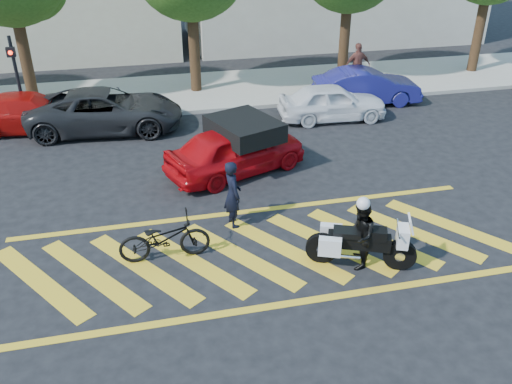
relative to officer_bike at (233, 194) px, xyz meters
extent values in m
plane|color=black|center=(0.48, -1.36, -0.88)|extent=(90.00, 90.00, 0.00)
cube|color=#9E998E|center=(0.48, 10.64, -0.80)|extent=(60.00, 5.00, 0.15)
cube|color=gold|center=(-4.52, -1.36, -0.87)|extent=(2.43, 3.21, 0.01)
cube|color=gold|center=(-3.42, -1.36, -0.87)|extent=(2.43, 3.21, 0.01)
cube|color=gold|center=(-2.32, -1.36, -0.87)|extent=(2.43, 3.21, 0.01)
cube|color=gold|center=(-1.22, -1.36, -0.87)|extent=(2.43, 3.21, 0.01)
cube|color=gold|center=(-0.12, -1.36, -0.87)|extent=(2.43, 3.21, 0.01)
cube|color=gold|center=(0.98, -1.36, -0.87)|extent=(2.43, 3.21, 0.01)
cube|color=gold|center=(2.08, -1.36, -0.87)|extent=(2.43, 3.21, 0.01)
cube|color=gold|center=(3.18, -1.36, -0.87)|extent=(2.43, 3.21, 0.01)
cube|color=gold|center=(4.28, -1.36, -0.87)|extent=(2.43, 3.21, 0.01)
cube|color=gold|center=(5.38, -1.36, -0.87)|extent=(2.43, 3.21, 0.01)
cube|color=gold|center=(0.48, -3.26, -0.87)|extent=(12.00, 0.20, 0.01)
cube|color=gold|center=(0.48, 0.54, -0.87)|extent=(12.00, 0.20, 0.01)
cylinder|color=black|center=(-6.02, 10.64, 1.12)|extent=(0.44, 0.44, 4.00)
cylinder|color=black|center=(0.48, 10.64, 1.12)|extent=(0.44, 0.44, 4.00)
cylinder|color=black|center=(6.98, 10.64, 1.12)|extent=(0.44, 0.44, 4.00)
cylinder|color=black|center=(13.48, 10.64, 1.12)|extent=(0.44, 0.44, 4.00)
cylinder|color=black|center=(-6.02, 8.44, 0.72)|extent=(0.12, 0.12, 3.20)
cube|color=black|center=(-6.02, 8.24, 1.82)|extent=(0.28, 0.18, 0.32)
sphere|color=#FF260C|center=(-6.02, 8.14, 1.82)|extent=(0.14, 0.14, 0.14)
imported|color=black|center=(0.00, 0.00, 0.00)|extent=(0.51, 0.69, 1.75)
imported|color=black|center=(-1.79, -1.08, -0.34)|extent=(2.06, 0.72, 1.08)
cylinder|color=black|center=(1.65, -2.01, -0.51)|extent=(0.73, 0.42, 0.73)
cylinder|color=silver|center=(1.65, -2.01, -0.51)|extent=(0.27, 0.25, 0.22)
cylinder|color=black|center=(3.23, -2.66, -0.51)|extent=(0.73, 0.42, 0.73)
cylinder|color=silver|center=(3.23, -2.66, -0.51)|extent=(0.27, 0.25, 0.22)
cube|color=black|center=(2.39, -2.32, -0.24)|extent=(1.38, 0.79, 0.33)
cube|color=black|center=(2.70, -2.44, -0.02)|extent=(0.58, 0.49, 0.24)
cube|color=black|center=(2.14, -2.21, -0.04)|extent=(0.70, 0.58, 0.13)
cube|color=silver|center=(3.23, -2.66, -0.02)|extent=(0.40, 0.52, 0.44)
cube|color=silver|center=(1.92, -1.81, -0.27)|extent=(0.53, 0.37, 0.42)
cube|color=silver|center=(1.70, -2.34, -0.27)|extent=(0.53, 0.37, 0.42)
imported|color=black|center=(2.39, -2.34, -0.07)|extent=(0.86, 0.96, 1.61)
imported|color=#B8080E|center=(0.66, 2.90, -0.14)|extent=(4.63, 3.17, 1.46)
imported|color=#AA0C0A|center=(-5.72, 7.84, -0.22)|extent=(4.71, 2.33, 1.32)
imported|color=black|center=(-3.15, 7.22, -0.14)|extent=(5.53, 2.93, 1.48)
imported|color=white|center=(4.98, 6.44, -0.20)|extent=(4.04, 1.82, 1.35)
imported|color=navy|center=(6.93, 7.84, -0.18)|extent=(4.35, 1.93, 1.39)
imported|color=brown|center=(7.13, 9.33, 0.22)|extent=(1.12, 0.47, 1.90)
camera|label=1|loc=(-2.09, -11.51, 6.44)|focal=38.00mm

